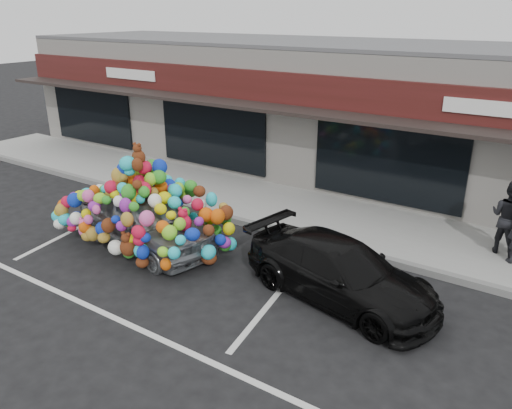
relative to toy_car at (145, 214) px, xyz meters
The scene contains 10 objects.
ground 1.26m from the toy_car, 13.57° to the right, with size 90.00×90.00×0.00m, color black.
shop_building 8.38m from the toy_car, 83.61° to the left, with size 24.00×7.20×4.31m.
sidewalk 3.96m from the toy_car, 76.32° to the left, with size 26.00×3.00×0.15m, color gray.
kerb 2.57m from the toy_car, 68.02° to the left, with size 26.00×0.18×0.16m, color slate.
parking_stripe_left 2.43m from the toy_car, behind, with size 0.12×4.40×0.01m, color silver.
parking_stripe_mid 3.81m from the toy_car, ahead, with size 0.12×4.40×0.01m, color silver.
lane_line 3.95m from the toy_car, 40.82° to the right, with size 14.00×0.12×0.01m, color silver.
toy_car is the anchor object (origin of this frame).
black_sedan 4.83m from the toy_car, ahead, with size 4.03×1.64×1.17m, color black.
pedestrian_b 8.22m from the toy_car, 28.87° to the left, with size 0.84×0.65×1.72m, color black.
Camera 1 is at (7.20, -7.34, 5.28)m, focal length 35.00 mm.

